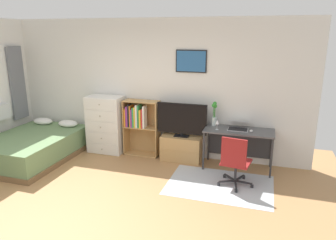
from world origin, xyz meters
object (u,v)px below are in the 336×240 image
(bookshelf, at_px, (139,122))
(computer_mouse, at_px, (251,131))
(bed, at_px, (33,147))
(tv_stand, at_px, (182,148))
(dresser, at_px, (106,124))
(bamboo_vase, at_px, (214,113))
(television, at_px, (182,120))
(office_chair, at_px, (235,160))
(wine_glass, at_px, (217,122))
(desk, at_px, (239,136))
(laptop, at_px, (238,125))

(bookshelf, relative_size, computer_mouse, 10.82)
(bed, bearing_deg, tv_stand, 16.10)
(dresser, bearing_deg, bed, -146.42)
(computer_mouse, bearing_deg, bamboo_vase, 164.38)
(television, relative_size, bamboo_vase, 2.14)
(tv_stand, distance_m, office_chair, 1.40)
(bed, relative_size, computer_mouse, 19.41)
(dresser, height_order, bookshelf, dresser)
(bed, xyz_separation_m, wine_glass, (3.52, 0.63, 0.63))
(dresser, relative_size, television, 1.21)
(television, distance_m, office_chair, 1.42)
(desk, bearing_deg, dresser, -179.70)
(dresser, distance_m, bookshelf, 0.73)
(office_chair, relative_size, wine_glass, 4.78)
(tv_stand, distance_m, computer_mouse, 1.40)
(desk, distance_m, office_chair, 0.85)
(office_chair, bearing_deg, dresser, 171.72)
(bamboo_vase, bearing_deg, laptop, -9.52)
(bamboo_vase, bearing_deg, computer_mouse, -15.62)
(bamboo_vase, distance_m, wine_glass, 0.29)
(office_chair, height_order, wine_glass, wine_glass)
(bookshelf, relative_size, laptop, 2.92)
(office_chair, height_order, laptop, laptop)
(bamboo_vase, bearing_deg, bookshelf, -179.09)
(television, xyz_separation_m, wine_glass, (0.70, -0.15, 0.05))
(bamboo_vase, relative_size, wine_glass, 2.52)
(bookshelf, bearing_deg, computer_mouse, -4.41)
(bookshelf, height_order, desk, bookshelf)
(bookshelf, bearing_deg, dresser, -175.03)
(bed, relative_size, desk, 1.64)
(television, xyz_separation_m, bamboo_vase, (0.60, 0.09, 0.16))
(bookshelf, distance_m, bamboo_vase, 1.54)
(bed, height_order, desk, desk)
(computer_mouse, distance_m, bamboo_vase, 0.75)
(bookshelf, distance_m, desk, 1.99)
(tv_stand, distance_m, television, 0.58)
(bookshelf, bearing_deg, desk, -1.39)
(bed, bearing_deg, computer_mouse, 9.56)
(office_chair, height_order, bamboo_vase, bamboo_vase)
(bed, xyz_separation_m, laptop, (3.88, 0.80, 0.55))
(office_chair, bearing_deg, bamboo_vase, 127.40)
(office_chair, distance_m, bamboo_vase, 1.16)
(television, height_order, laptop, television)
(bookshelf, xyz_separation_m, tv_stand, (0.91, -0.05, -0.44))
(tv_stand, xyz_separation_m, office_chair, (1.10, -0.84, 0.21))
(tv_stand, xyz_separation_m, wine_glass, (0.70, -0.18, 0.63))
(office_chair, xyz_separation_m, computer_mouse, (0.19, 0.72, 0.30))
(office_chair, bearing_deg, tv_stand, 151.29)
(dresser, bearing_deg, desk, 0.30)
(office_chair, xyz_separation_m, wine_glass, (-0.40, 0.66, 0.42))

